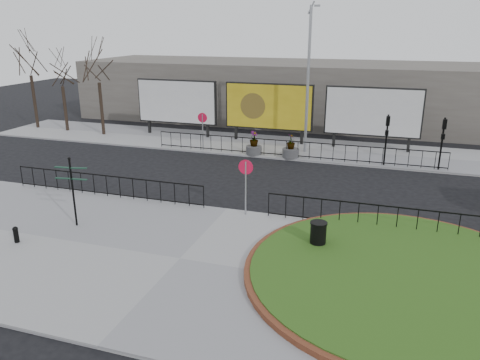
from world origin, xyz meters
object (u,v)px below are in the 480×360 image
at_px(lamp_post, 308,78).
at_px(litter_bin, 318,235).
at_px(bollard, 16,234).
at_px(fingerpost_sign, 72,185).
at_px(billboard_mid, 269,107).
at_px(planter_a, 254,146).
at_px(planter_b, 291,149).

xyz_separation_m(lamp_post, litter_bin, (2.99, -13.70, -4.18)).
bearing_deg(litter_bin, bollard, -164.58).
bearing_deg(lamp_post, litter_bin, -77.68).
height_order(fingerpost_sign, bollard, fingerpost_sign).
xyz_separation_m(billboard_mid, planter_a, (-0.00, -3.57, -1.96)).
distance_m(bollard, planter_b, 16.80).
xyz_separation_m(lamp_post, planter_b, (-0.61, -1.60, -4.21)).
distance_m(lamp_post, litter_bin, 14.63).
xyz_separation_m(billboard_mid, bollard, (-4.94, -18.69, -2.13)).
bearing_deg(planter_a, planter_b, -0.00).
distance_m(fingerpost_sign, bollard, 2.75).
bearing_deg(billboard_mid, fingerpost_sign, -102.79).
bearing_deg(bollard, planter_b, 64.13).
distance_m(billboard_mid, planter_b, 4.74).
bearing_deg(planter_a, bollard, -108.09).
relative_size(planter_a, planter_b, 1.02).
relative_size(lamp_post, planter_b, 6.29).
distance_m(bollard, planter_a, 15.91).
bearing_deg(bollard, litter_bin, 15.42).
height_order(billboard_mid, bollard, billboard_mid).
relative_size(fingerpost_sign, planter_b, 1.98).
relative_size(billboard_mid, lamp_post, 0.67).
height_order(lamp_post, planter_b, lamp_post).
bearing_deg(planter_b, litter_bin, -73.41).
height_order(billboard_mid, planter_b, billboard_mid).
bearing_deg(fingerpost_sign, planter_a, 68.75).
bearing_deg(lamp_post, billboard_mid, 146.75).
xyz_separation_m(lamp_post, planter_a, (-3.01, -1.60, -4.18)).
bearing_deg(litter_bin, lamp_post, 102.32).
xyz_separation_m(litter_bin, planter_b, (-3.61, 12.10, -0.03)).
bearing_deg(planter_a, lamp_post, 28.02).
distance_m(lamp_post, bollard, 19.02).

